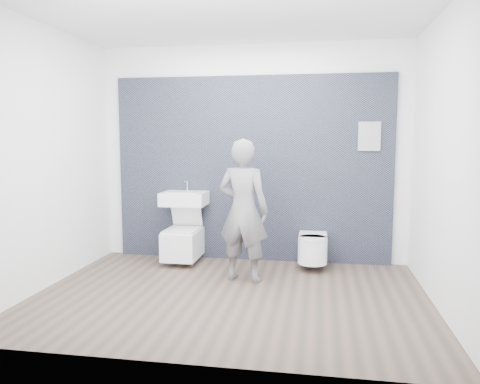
% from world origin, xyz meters
% --- Properties ---
extents(ground, '(4.00, 4.00, 0.00)m').
position_xyz_m(ground, '(0.00, 0.00, 0.00)').
color(ground, brown).
rests_on(ground, ground).
extents(room_shell, '(4.00, 4.00, 4.00)m').
position_xyz_m(room_shell, '(0.00, 0.00, 1.74)').
color(room_shell, white).
rests_on(room_shell, ground).
extents(tile_wall, '(3.60, 0.06, 2.40)m').
position_xyz_m(tile_wall, '(0.00, 1.47, 0.00)').
color(tile_wall, black).
rests_on(tile_wall, ground).
extents(washbasin, '(0.57, 0.43, 0.43)m').
position_xyz_m(washbasin, '(-0.84, 1.23, 0.83)').
color(washbasin, white).
rests_on(washbasin, ground).
extents(toilet_square, '(0.42, 0.61, 0.80)m').
position_xyz_m(toilet_square, '(-0.84, 1.14, 0.27)').
color(toilet_square, white).
rests_on(toilet_square, ground).
extents(toilet_rounded, '(0.35, 0.60, 0.33)m').
position_xyz_m(toilet_rounded, '(0.82, 1.14, 0.26)').
color(toilet_rounded, white).
rests_on(toilet_rounded, ground).
extents(info_placard, '(0.27, 0.03, 0.36)m').
position_xyz_m(info_placard, '(1.48, 1.43, 0.00)').
color(info_placard, silver).
rests_on(info_placard, ground).
extents(visitor, '(0.65, 0.49, 1.60)m').
position_xyz_m(visitor, '(0.05, 0.54, 0.80)').
color(visitor, slate).
rests_on(visitor, ground).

